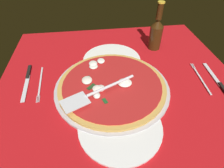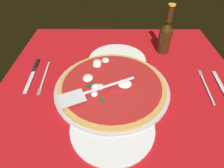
% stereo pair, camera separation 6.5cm
% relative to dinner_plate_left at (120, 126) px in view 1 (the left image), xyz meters
% --- Properties ---
extents(ground_plane, '(0.92, 0.92, 0.01)m').
position_rel_dinner_plate_left_xyz_m(ground_plane, '(0.19, -0.03, -0.01)').
color(ground_plane, '#B41116').
extents(checker_pattern, '(0.92, 0.92, 0.00)m').
position_rel_dinner_plate_left_xyz_m(checker_pattern, '(0.19, -0.03, -0.01)').
color(checker_pattern, silver).
rests_on(checker_pattern, ground_plane).
extents(pizza_pan, '(0.42, 0.42, 0.01)m').
position_rel_dinner_plate_left_xyz_m(pizza_pan, '(0.17, 0.00, 0.00)').
color(pizza_pan, '#B8B3BA').
rests_on(pizza_pan, ground_plane).
extents(dinner_plate_left, '(0.25, 0.25, 0.01)m').
position_rel_dinner_plate_left_xyz_m(dinner_plate_left, '(0.00, 0.00, 0.00)').
color(dinner_plate_left, white).
rests_on(dinner_plate_left, ground_plane).
extents(dinner_plate_right, '(0.25, 0.25, 0.01)m').
position_rel_dinner_plate_left_xyz_m(dinner_plate_right, '(0.35, -0.02, 0.00)').
color(dinner_plate_right, white).
rests_on(dinner_plate_right, ground_plane).
extents(pizza, '(0.39, 0.39, 0.03)m').
position_rel_dinner_plate_left_xyz_m(pizza, '(0.17, 0.00, 0.01)').
color(pizza, gold).
rests_on(pizza, pizza_pan).
extents(pizza_server, '(0.15, 0.26, 0.01)m').
position_rel_dinner_plate_left_xyz_m(pizza_server, '(0.12, 0.06, 0.04)').
color(pizza_server, silver).
rests_on(pizza_server, pizza).
extents(place_setting_near, '(0.22, 0.14, 0.01)m').
position_rel_dinner_plate_left_xyz_m(place_setting_near, '(0.16, -0.38, -0.00)').
color(place_setting_near, white).
rests_on(place_setting_near, ground_plane).
extents(place_setting_far, '(0.21, 0.12, 0.01)m').
position_rel_dinner_plate_left_xyz_m(place_setting_far, '(0.24, 0.30, -0.00)').
color(place_setting_far, white).
rests_on(place_setting_far, ground_plane).
extents(beer_bottle, '(0.06, 0.06, 0.22)m').
position_rel_dinner_plate_left_xyz_m(beer_bottle, '(0.43, -0.23, 0.08)').
color(beer_bottle, '#351F0B').
rests_on(beer_bottle, ground_plane).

